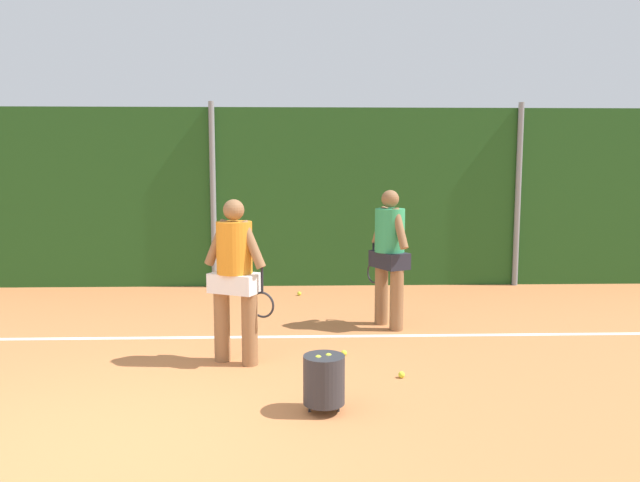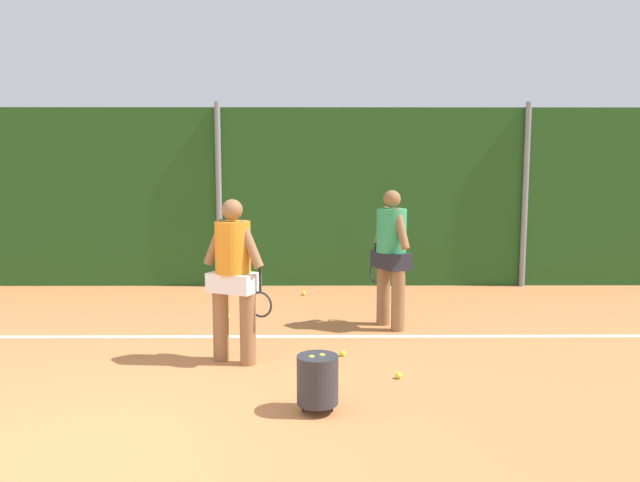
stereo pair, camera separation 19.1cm
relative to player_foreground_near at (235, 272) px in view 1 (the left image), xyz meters
The scene contains 12 objects.
ground_plane 1.29m from the player_foreground_near, behind, with size 28.51×28.51×0.00m, color #C67542.
hedge_fence_backdrop 4.51m from the player_foreground_near, 100.52° to the left, with size 18.53×0.25×3.12m, color #23511E.
fence_post_center 4.34m from the player_foreground_near, 100.94° to the left, with size 0.10×0.10×3.21m, color gray.
fence_post_right 6.22m from the player_foreground_near, 42.97° to the left, with size 0.10×0.10×3.21m, color gray.
court_baseline_paint 1.62m from the player_foreground_near, 129.57° to the left, with size 13.54×0.10×0.01m, color white.
player_foreground_near is the anchor object (origin of this frame).
player_midcourt 2.34m from the player_foreground_near, 37.65° to the left, with size 0.51×0.73×1.81m.
ball_hopper 1.77m from the player_foreground_near, 56.66° to the right, with size 0.36×0.36×0.51m.
tennis_ball_2 2.03m from the player_foreground_near, 17.35° to the right, with size 0.07×0.07×0.07m, color #CCDB33.
tennis_ball_4 3.64m from the player_foreground_near, 78.96° to the left, with size 0.07×0.07×0.07m, color #CCDB33.
tennis_ball_6 2.14m from the player_foreground_near, 100.58° to the left, with size 0.07×0.07×0.07m, color #CCDB33.
tennis_ball_7 1.53m from the player_foreground_near, ahead, with size 0.07×0.07×0.07m, color #CCDB33.
Camera 1 is at (1.51, -4.40, 2.11)m, focal length 34.26 mm.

